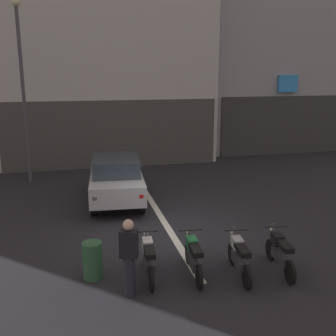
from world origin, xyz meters
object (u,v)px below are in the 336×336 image
object	(u,v)px
motorcycle_white_row_leftmost	(149,258)
person_by_motorcycles	(129,257)
street_lamp	(22,75)
motorcycle_black_row_right_mid	(280,252)
motorcycle_green_row_left_mid	(193,256)
motorcycle_silver_row_centre	(239,256)
car_silver_crossing_near	(116,178)
trash_bin	(93,260)

from	to	relation	value
motorcycle_white_row_leftmost	person_by_motorcycles	bearing A→B (deg)	-128.00
street_lamp	motorcycle_black_row_right_mid	bearing A→B (deg)	-55.96
motorcycle_green_row_left_mid	motorcycle_black_row_right_mid	xyz separation A→B (m)	(2.00, -0.27, 0.00)
street_lamp	motorcycle_green_row_left_mid	world-z (taller)	street_lamp
motorcycle_silver_row_centre	street_lamp	bearing A→B (deg)	119.70
car_silver_crossing_near	motorcycle_white_row_leftmost	xyz separation A→B (m)	(0.11, -5.46, -0.43)
motorcycle_silver_row_centre	motorcycle_black_row_right_mid	world-z (taller)	same
trash_bin	car_silver_crossing_near	bearing A→B (deg)	78.00
street_lamp	motorcycle_silver_row_centre	size ratio (longest dim) A/B	4.35
motorcycle_white_row_leftmost	motorcycle_silver_row_centre	size ratio (longest dim) A/B	1.00
car_silver_crossing_near	trash_bin	bearing A→B (deg)	-102.00
car_silver_crossing_near	motorcycle_silver_row_centre	xyz separation A→B (m)	(2.12, -5.86, -0.43)
motorcycle_white_row_leftmost	motorcycle_green_row_left_mid	bearing A→B (deg)	-8.67
car_silver_crossing_near	trash_bin	distance (m)	5.36
street_lamp	motorcycle_white_row_leftmost	size ratio (longest dim) A/B	4.34
motorcycle_black_row_right_mid	street_lamp	bearing A→B (deg)	124.04
street_lamp	motorcycle_black_row_right_mid	xyz separation A→B (m)	(6.35, -9.40, -3.92)
car_silver_crossing_near	motorcycle_green_row_left_mid	world-z (taller)	car_silver_crossing_near
car_silver_crossing_near	street_lamp	xyz separation A→B (m)	(-3.23, 3.51, 3.49)
car_silver_crossing_near	street_lamp	distance (m)	5.91
car_silver_crossing_near	motorcycle_green_row_left_mid	bearing A→B (deg)	-78.76
trash_bin	motorcycle_black_row_right_mid	bearing A→B (deg)	-8.91
person_by_motorcycles	trash_bin	size ratio (longest dim) A/B	1.96
motorcycle_black_row_right_mid	person_by_motorcycles	bearing A→B (deg)	-176.00
car_silver_crossing_near	motorcycle_silver_row_centre	distance (m)	6.25
motorcycle_green_row_left_mid	person_by_motorcycles	xyz separation A→B (m)	(-1.53, -0.52, 0.40)
motorcycle_silver_row_centre	trash_bin	distance (m)	3.29
car_silver_crossing_near	motorcycle_silver_row_centre	size ratio (longest dim) A/B	2.54
street_lamp	car_silver_crossing_near	bearing A→B (deg)	-47.42
motorcycle_white_row_leftmost	person_by_motorcycles	distance (m)	0.94
car_silver_crossing_near	motorcycle_white_row_leftmost	world-z (taller)	car_silver_crossing_near
motorcycle_silver_row_centre	person_by_motorcycles	bearing A→B (deg)	-173.89
motorcycle_black_row_right_mid	person_by_motorcycles	distance (m)	3.56
motorcycle_green_row_left_mid	motorcycle_silver_row_centre	world-z (taller)	same
motorcycle_silver_row_centre	person_by_motorcycles	distance (m)	2.57
motorcycle_black_row_right_mid	motorcycle_white_row_leftmost	bearing A→B (deg)	171.99
person_by_motorcycles	trash_bin	bearing A→B (deg)	127.55
person_by_motorcycles	motorcycle_green_row_left_mid	bearing A→B (deg)	18.73
street_lamp	person_by_motorcycles	size ratio (longest dim) A/B	4.34
car_silver_crossing_near	person_by_motorcycles	size ratio (longest dim) A/B	2.53
motorcycle_white_row_leftmost	motorcycle_black_row_right_mid	world-z (taller)	same
motorcycle_white_row_leftmost	person_by_motorcycles	world-z (taller)	person_by_motorcycles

